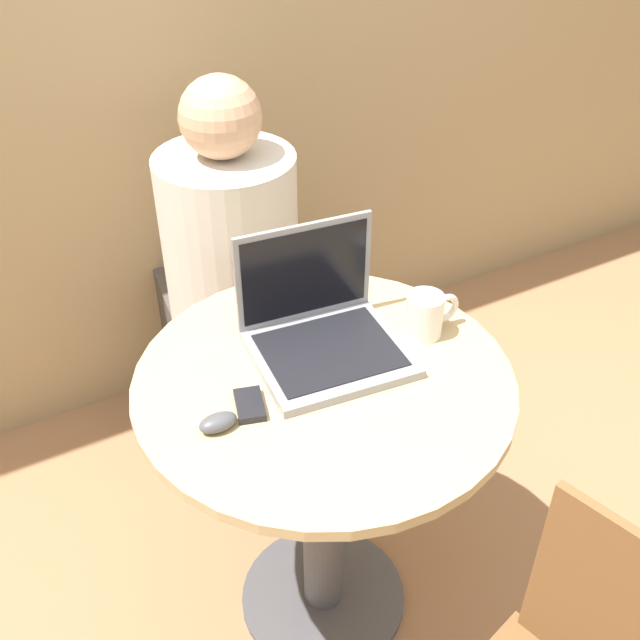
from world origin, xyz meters
TOP-DOWN VIEW (x-y plane):
  - ground_plane at (0.00, 0.00)m, footprint 12.00×12.00m
  - round_table at (0.00, 0.00)m, footprint 0.77×0.77m
  - laptop at (0.04, 0.08)m, footprint 0.33×0.30m
  - cell_phone at (-0.17, -0.02)m, footprint 0.07×0.10m
  - computer_mouse at (-0.24, -0.04)m, footprint 0.07×0.04m
  - coffee_cup at (0.26, 0.02)m, footprint 0.13×0.08m
  - person_seated at (0.08, 0.71)m, footprint 0.41×0.59m

SIDE VIEW (x-z plane):
  - ground_plane at x=0.00m, z-range 0.00..0.00m
  - person_seated at x=0.08m, z-range -0.10..1.07m
  - round_table at x=0.00m, z-range 0.16..0.93m
  - cell_phone at x=-0.17m, z-range 0.76..0.78m
  - computer_mouse at x=-0.24m, z-range 0.76..0.80m
  - laptop at x=0.04m, z-range 0.69..0.94m
  - coffee_cup at x=0.26m, z-range 0.76..0.86m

